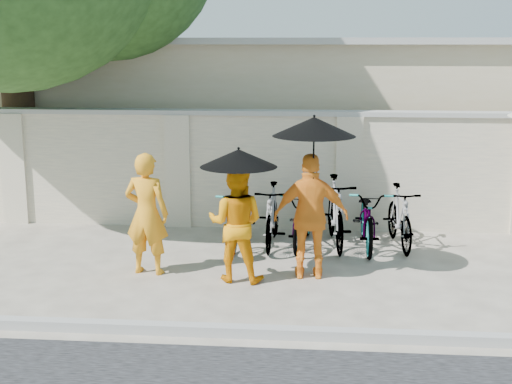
{
  "coord_description": "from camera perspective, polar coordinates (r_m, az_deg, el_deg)",
  "views": [
    {
      "loc": [
        1.47,
        -9.17,
        3.25
      ],
      "look_at": [
        0.57,
        0.96,
        1.1
      ],
      "focal_mm": 50.0,
      "sensor_mm": 36.0,
      "label": 1
    }
  ],
  "objects": [
    {
      "name": "bike_3",
      "position": [
        11.52,
        6.39,
        -1.62
      ],
      "size": [
        0.7,
        1.91,
        1.13
      ],
      "primitive_type": "imported",
      "rotation": [
        0.0,
        0.0,
        0.09
      ],
      "color": "gray",
      "rests_on": "ground"
    },
    {
      "name": "kerb",
      "position": [
        8.25,
        -5.69,
        -10.87
      ],
      "size": [
        40.0,
        0.16,
        0.12
      ],
      "primitive_type": "cube",
      "color": "#9B9B98",
      "rests_on": "ground"
    },
    {
      "name": "compound_wall",
      "position": [
        12.58,
        2.84,
        1.63
      ],
      "size": [
        20.0,
        0.3,
        2.0
      ],
      "primitive_type": "cube",
      "color": "beige",
      "rests_on": "ground"
    },
    {
      "name": "bike_0",
      "position": [
        11.53,
        -1.25,
        -2.06
      ],
      "size": [
        0.73,
        1.79,
        0.92
      ],
      "primitive_type": "imported",
      "rotation": [
        0.0,
        0.0,
        -0.07
      ],
      "color": "gray",
      "rests_on": "ground"
    },
    {
      "name": "monk_center",
      "position": [
        9.77,
        -1.61,
        -2.51
      ],
      "size": [
        0.86,
        0.71,
        1.63
      ],
      "primitive_type": "imported",
      "rotation": [
        0.0,
        0.0,
        3.02
      ],
      "color": "orange",
      "rests_on": "ground"
    },
    {
      "name": "bike_5",
      "position": [
        11.63,
        11.42,
        -1.98
      ],
      "size": [
        0.65,
        1.7,
        1.0
      ],
      "primitive_type": "imported",
      "rotation": [
        0.0,
        0.0,
        0.11
      ],
      "color": "gray",
      "rests_on": "ground"
    },
    {
      "name": "ground",
      "position": [
        9.84,
        -3.84,
        -7.38
      ],
      "size": [
        80.0,
        80.0,
        0.0
      ],
      "primitive_type": "plane",
      "color": "#B5AA98"
    },
    {
      "name": "monk_left",
      "position": [
        10.16,
        -8.74,
        -1.73
      ],
      "size": [
        0.69,
        0.5,
        1.75
      ],
      "primitive_type": "imported",
      "rotation": [
        0.0,
        0.0,
        3.0
      ],
      "color": "orange",
      "rests_on": "ground"
    },
    {
      "name": "bike_1",
      "position": [
        11.45,
        1.28,
        -1.92
      ],
      "size": [
        0.52,
        1.7,
        1.01
      ],
      "primitive_type": "imported",
      "rotation": [
        0.0,
        0.0,
        -0.03
      ],
      "color": "gray",
      "rests_on": "ground"
    },
    {
      "name": "parasol_right",
      "position": [
        9.58,
        4.67,
        5.24
      ],
      "size": [
        1.13,
        1.13,
        1.27
      ],
      "color": "black",
      "rests_on": "ground"
    },
    {
      "name": "monk_right",
      "position": [
        9.89,
        4.43,
        -1.97
      ],
      "size": [
        1.05,
        0.49,
        1.76
      ],
      "primitive_type": "imported",
      "rotation": [
        0.0,
        0.0,
        3.2
      ],
      "color": "orange",
      "rests_on": "ground"
    },
    {
      "name": "bike_4",
      "position": [
        11.51,
        8.93,
        -2.05
      ],
      "size": [
        0.68,
        1.89,
        0.99
      ],
      "primitive_type": "imported",
      "rotation": [
        0.0,
        0.0,
        0.01
      ],
      "color": "gray",
      "rests_on": "ground"
    },
    {
      "name": "building_behind",
      "position": [
        16.26,
        6.94,
        6.04
      ],
      "size": [
        14.0,
        6.0,
        3.2
      ],
      "primitive_type": "cube",
      "color": "#C4B598",
      "rests_on": "ground"
    },
    {
      "name": "parasol_center",
      "position": [
        9.5,
        -1.4,
        2.73
      ],
      "size": [
        1.04,
        1.04,
        0.93
      ],
      "color": "black",
      "rests_on": "ground"
    },
    {
      "name": "bike_2",
      "position": [
        11.54,
        3.84,
        -2.03
      ],
      "size": [
        0.82,
        1.84,
        0.94
      ],
      "primitive_type": "imported",
      "rotation": [
        0.0,
        0.0,
        -0.11
      ],
      "color": "gray",
      "rests_on": "ground"
    }
  ]
}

